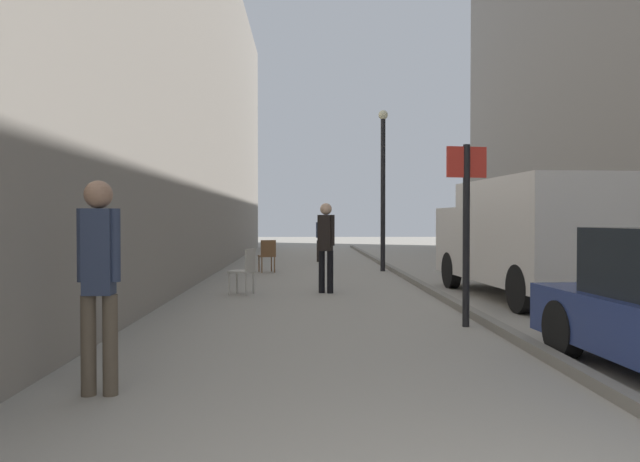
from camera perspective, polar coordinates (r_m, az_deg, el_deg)
ground_plane at (r=14.09m, az=2.87°, el=-5.17°), size 80.00×80.00×0.00m
building_facade_left at (r=15.15m, az=-19.46°, el=15.53°), size 3.93×40.00×10.66m
kerb_strip at (r=14.29m, az=9.23°, el=-4.86°), size 0.16×40.00×0.12m
pedestrian_main_foreground at (r=5.67m, az=-19.85°, el=-3.56°), size 0.37×0.24×1.87m
pedestrian_mid_block at (r=22.14m, az=0.05°, el=-0.42°), size 0.33×0.21×1.65m
pedestrian_far_crossing at (r=12.75m, az=0.56°, el=-0.95°), size 0.36×0.28×1.87m
delivery_van at (r=12.51m, az=18.49°, el=-0.36°), size 2.27×5.42×2.28m
street_sign_post at (r=8.98m, az=13.44°, el=1.13°), size 0.60×0.13×2.60m
lamp_post at (r=18.27m, az=5.87°, el=4.80°), size 0.28×0.28×4.76m
cafe_chair_near_window at (r=17.83m, az=-4.91°, el=-2.10°), size 0.55×0.55×0.94m
cafe_chair_by_doorway at (r=12.61m, az=-6.96°, el=-3.42°), size 0.56×0.56×0.94m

